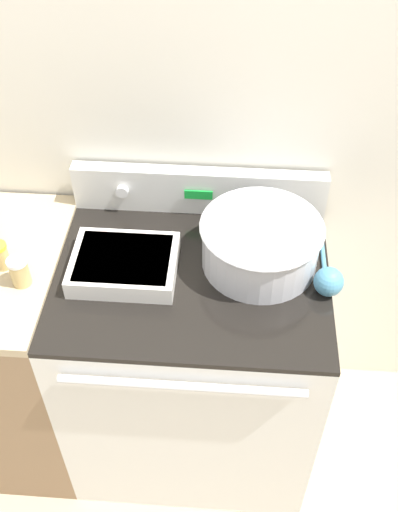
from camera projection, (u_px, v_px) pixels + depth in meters
name	position (u px, v px, depth m)	size (l,w,h in m)	color
ground_plane	(187.00, 508.00, 2.20)	(12.00, 12.00, 0.00)	tan
kitchen_wall	(201.00, 111.00, 1.80)	(8.00, 0.05, 2.50)	silver
stove_range	(193.00, 363.00, 2.10)	(0.82, 0.67, 0.91)	silver
control_panel	(199.00, 190.00, 1.94)	(0.82, 0.07, 0.16)	silver
mixing_bowl	(261.00, 242.00, 1.76)	(0.36, 0.36, 0.15)	silver
casserole_dish	(124.00, 264.00, 1.76)	(0.31, 0.24, 0.06)	silver
ladle	(328.00, 280.00, 1.71)	(0.09, 0.26, 0.09)	teal
spice_jar_white_cap	(19.00, 271.00, 1.71)	(0.06, 0.06, 0.09)	tan
spice_jar_yellow_cap	(0.00, 255.00, 1.76)	(0.05, 0.05, 0.09)	tan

